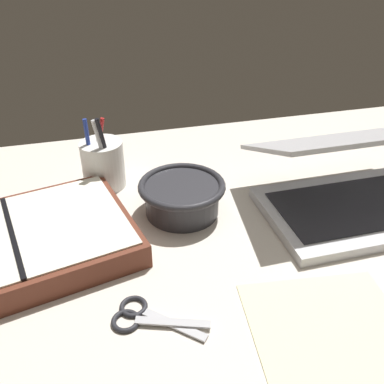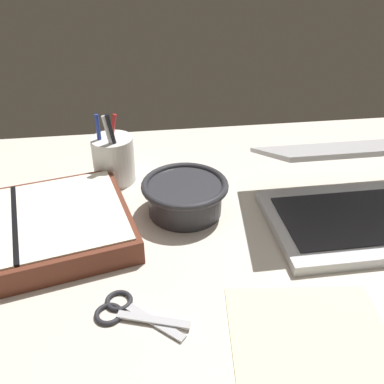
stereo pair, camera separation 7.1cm
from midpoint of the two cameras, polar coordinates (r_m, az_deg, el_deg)
desk_top at (r=68.98cm, az=-0.02°, el=-9.33°), size 140.00×100.00×2.00cm
laptop at (r=80.84cm, az=18.21°, el=0.80°), size 32.40×27.65×16.19cm
bowl at (r=76.38cm, az=-3.99°, el=-0.59°), size 15.54×15.54×6.20cm
pen_cup at (r=86.18cm, az=-14.10°, el=3.61°), size 8.26×8.26×15.33cm
planner at (r=73.82cm, az=-25.11°, el=-6.57°), size 40.45×31.73×4.58cm
scissors at (r=60.15cm, az=-10.40°, el=-16.11°), size 12.74×10.06×0.80cm
paper_sheet_front at (r=57.79cm, az=15.94°, el=-20.20°), size 23.24×28.52×0.16cm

